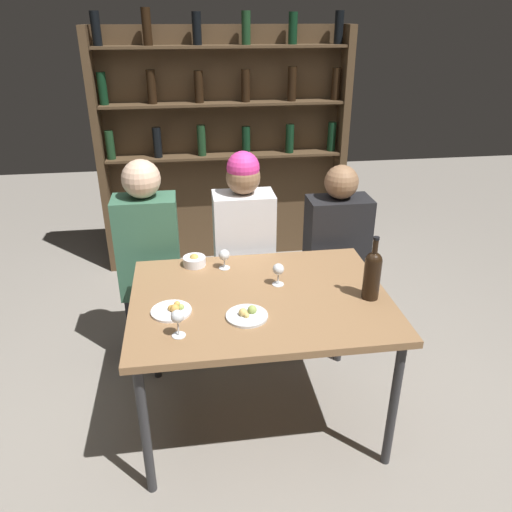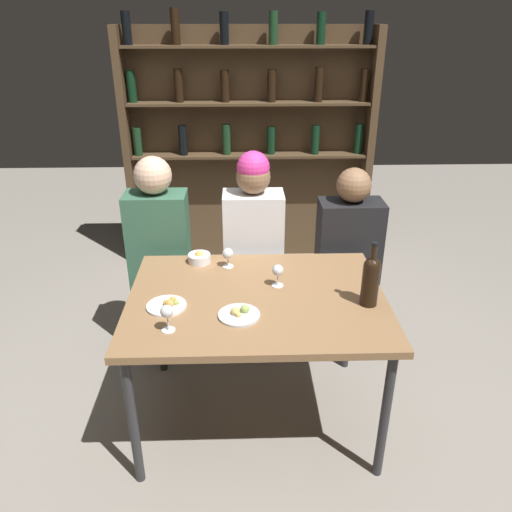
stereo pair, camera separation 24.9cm
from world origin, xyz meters
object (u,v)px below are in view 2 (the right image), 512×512
(seated_person_left, at_px, (161,263))
(seated_person_center, at_px, (253,258))
(wine_glass_1, at_px, (228,254))
(food_plate_0, at_px, (168,305))
(wine_bottle, at_px, (371,279))
(wine_glass_2, at_px, (167,313))
(food_plate_1, at_px, (239,314))
(wine_glass_0, at_px, (278,271))
(snack_bowl, at_px, (199,258))
(seated_person_right, at_px, (347,267))

(seated_person_left, relative_size, seated_person_center, 0.98)
(wine_glass_1, bearing_deg, seated_person_left, 141.43)
(food_plate_0, bearing_deg, wine_glass_1, 55.82)
(wine_glass_1, height_order, food_plate_0, wine_glass_1)
(wine_bottle, xyz_separation_m, seated_person_center, (-0.53, 0.75, -0.25))
(seated_person_left, bearing_deg, wine_glass_1, -38.57)
(wine_glass_2, distance_m, seated_person_left, 0.98)
(food_plate_1, distance_m, seated_person_left, 0.98)
(food_plate_1, height_order, seated_person_left, seated_person_left)
(wine_glass_0, xyz_separation_m, wine_glass_1, (-0.25, 0.22, -0.01))
(wine_glass_2, xyz_separation_m, food_plate_1, (0.31, 0.11, -0.08))
(seated_person_left, bearing_deg, wine_glass_0, -39.42)
(food_plate_1, bearing_deg, seated_person_center, 84.35)
(snack_bowl, distance_m, seated_person_left, 0.42)
(snack_bowl, height_order, seated_person_right, seated_person_right)
(seated_person_left, bearing_deg, seated_person_right, 0.00)
(food_plate_1, height_order, seated_person_right, seated_person_right)
(food_plate_0, height_order, seated_person_center, seated_person_center)
(wine_glass_2, height_order, seated_person_center, seated_person_center)
(wine_bottle, height_order, snack_bowl, wine_bottle)
(seated_person_left, height_order, seated_person_center, seated_person_center)
(wine_bottle, relative_size, food_plate_1, 1.67)
(wine_glass_0, bearing_deg, seated_person_center, 101.31)
(seated_person_right, bearing_deg, food_plate_0, -143.52)
(wine_glass_1, bearing_deg, wine_bottle, -31.27)
(wine_bottle, relative_size, seated_person_center, 0.25)
(food_plate_1, bearing_deg, food_plate_0, 165.27)
(food_plate_0, bearing_deg, wine_glass_2, -81.66)
(wine_glass_0, distance_m, seated_person_center, 0.60)
(food_plate_0, xyz_separation_m, seated_person_right, (1.01, 0.74, -0.20))
(seated_person_right, bearing_deg, snack_bowl, -162.63)
(wine_bottle, relative_size, food_plate_0, 1.71)
(wine_bottle, distance_m, wine_glass_1, 0.79)
(snack_bowl, xyz_separation_m, seated_person_center, (0.30, 0.28, -0.14))
(wine_glass_1, bearing_deg, food_plate_0, -124.18)
(wine_glass_0, distance_m, seated_person_right, 0.78)
(wine_bottle, xyz_separation_m, snack_bowl, (-0.83, 0.47, -0.11))
(wine_bottle, xyz_separation_m, seated_person_right, (0.06, 0.75, -0.32))
(wine_glass_1, distance_m, seated_person_right, 0.85)
(food_plate_0, relative_size, seated_person_center, 0.14)
(seated_person_left, xyz_separation_m, seated_person_right, (1.15, 0.00, -0.05))
(wine_glass_1, xyz_separation_m, food_plate_0, (-0.28, -0.41, -0.06))
(wine_glass_1, height_order, food_plate_1, wine_glass_1)
(wine_glass_0, distance_m, food_plate_0, 0.57)
(food_plate_1, distance_m, seated_person_center, 0.85)
(wine_glass_0, distance_m, seated_person_left, 0.91)
(wine_glass_0, xyz_separation_m, food_plate_0, (-0.53, -0.19, -0.07))
(wine_glass_1, distance_m, food_plate_0, 0.50)
(food_plate_0, xyz_separation_m, snack_bowl, (0.12, 0.47, 0.02))
(wine_glass_1, xyz_separation_m, seated_person_center, (0.14, 0.34, -0.19))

